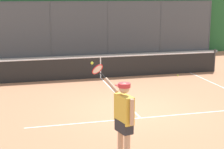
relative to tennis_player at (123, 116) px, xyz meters
The scene contains 6 objects.
ground_plane 3.79m from the tennis_player, 110.83° to the right, with size 60.00×60.00×0.00m, color #B27551.
court_line_markings 2.84m from the tennis_player, 119.39° to the right, with size 8.66×9.94×0.01m.
fence_backdrop 14.24m from the tennis_player, 95.22° to the right, with size 19.52×1.37×3.35m.
tennis_net 8.21m from the tennis_player, 99.09° to the right, with size 11.13×0.09×1.07m.
tennis_player is the anchor object (origin of this frame).
tennis_ball_mid_court 9.00m from the tennis_player, 122.02° to the right, with size 0.07×0.07×0.07m, color #C1D138.
Camera 1 is at (3.32, 10.35, 3.56)m, focal length 57.68 mm.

